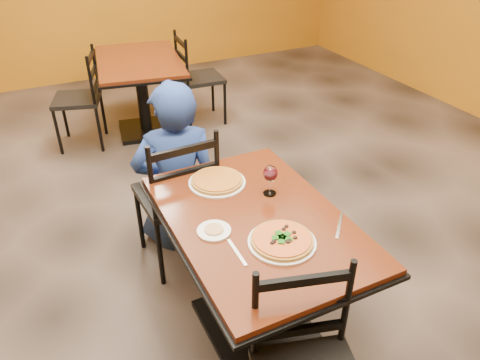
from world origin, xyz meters
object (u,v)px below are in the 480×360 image
chair_second_left (77,100)px  chair_main_far (176,195)px  side_plate (214,231)px  chair_second_right (201,79)px  table_main (256,248)px  table_second (141,79)px  plate_main (282,242)px  wine_glass (270,179)px  pizza_far (217,180)px  diner (176,164)px  pizza_main (282,240)px  plate_far (217,182)px

chair_second_left → chair_main_far: bearing=25.6°
side_plate → chair_second_right: bearing=69.6°
table_main → table_second: 2.69m
plate_main → wine_glass: size_ratio=1.72×
pizza_far → side_plate: bearing=-115.6°
wine_glass → plate_main: bearing=-111.2°
table_second → table_main: bearing=-93.4°
pizza_far → wine_glass: wine_glass is taller
diner → pizza_far: (0.04, -0.59, 0.20)m
pizza_main → diner: bearing=95.1°
table_main → diner: (-0.09, 0.96, 0.02)m
chair_second_left → side_plate: (0.23, -2.69, 0.30)m
table_second → pizza_main: 2.92m
chair_second_left → wine_glass: bearing=31.0°
table_main → chair_second_right: 2.79m
plate_main → chair_second_left: bearing=99.2°
pizza_main → plate_far: 0.59m
table_second → wine_glass: wine_glass is taller
chair_second_left → side_plate: 2.72m
side_plate → table_second: bearing=81.8°
side_plate → wine_glass: (0.39, 0.17, 0.08)m
chair_main_far → pizza_main: size_ratio=3.42×
table_main → plate_far: bearing=97.4°
side_plate → plate_far: bearing=64.4°
table_second → pizza_far: bearing=-95.1°
chair_main_far → pizza_far: size_ratio=3.47×
diner → pizza_far: diner is taller
table_main → pizza_far: (-0.05, 0.37, 0.21)m
plate_main → table_main: bearing=93.4°
diner → plate_main: (0.11, -1.18, 0.18)m
table_second → diner: size_ratio=1.12×
diner → wine_glass: diner is taller
table_second → side_plate: side_plate is taller
plate_far → side_plate: same height
pizza_main → pizza_far: (-0.06, 0.59, 0.00)m
chair_second_right → wine_glass: wine_glass is taller
plate_main → plate_far: same height
wine_glass → table_main: bearing=-135.7°
plate_main → pizza_far: pizza_far is taller
table_second → diner: diner is taller
plate_main → pizza_far: size_ratio=1.11×
table_main → plate_main: bearing=-86.6°
pizza_main → wine_glass: 0.41m
pizza_main → pizza_far: 0.59m
chair_second_left → diner: size_ratio=0.79×
side_plate → chair_main_far: bearing=85.9°
diner → pizza_main: (0.11, -1.18, 0.20)m
plate_far → side_plate: (-0.18, -0.38, 0.00)m
table_main → pizza_far: size_ratio=4.39×
table_main → chair_second_right: chair_second_right is taller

